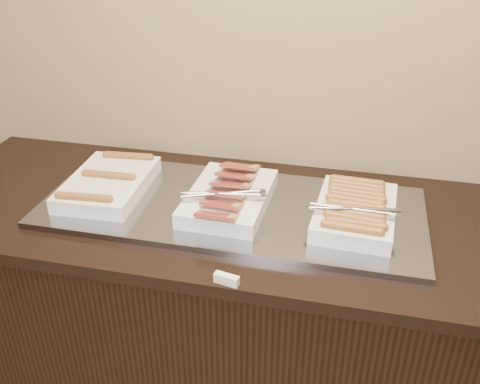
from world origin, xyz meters
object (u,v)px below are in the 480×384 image
counter (230,316)px  warming_tray (232,207)px  dish_right (355,210)px  dish_center (229,196)px  dish_left (109,183)px

counter → warming_tray: (0.01, 0.00, 0.46)m
dish_right → dish_center: bearing=-176.7°
warming_tray → dish_right: 0.39m
counter → warming_tray: size_ratio=1.72×
dish_left → dish_right: 0.80m
counter → warming_tray: 0.46m
warming_tray → dish_left: bearing=-180.0°
dish_center → counter: bearing=103.2°
dish_center → dish_right: (0.39, 0.00, 0.00)m
dish_left → dish_right: dish_right is taller
counter → dish_right: bearing=-0.6°
warming_tray → dish_center: 0.04m
dish_left → dish_center: size_ratio=0.97×
dish_center → warming_tray: bearing=27.6°
warming_tray → dish_right: size_ratio=3.37×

